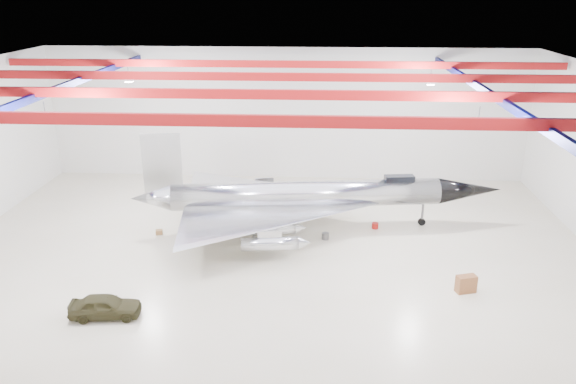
{
  "coord_description": "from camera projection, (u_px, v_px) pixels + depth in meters",
  "views": [
    {
      "loc": [
        2.91,
        -31.23,
        15.48
      ],
      "look_at": [
        0.94,
        2.0,
        3.33
      ],
      "focal_mm": 35.0,
      "sensor_mm": 36.0,
      "label": 1
    }
  ],
  "objects": [
    {
      "name": "wall_back",
      "position": [
        286.0,
        114.0,
        46.94
      ],
      "size": [
        40.0,
        0.0,
        40.0
      ],
      "primitive_type": "plane",
      "rotation": [
        1.57,
        0.0,
        0.0
      ],
      "color": "silver",
      "rests_on": "floor"
    },
    {
      "name": "crate_ply",
      "position": [
        159.0,
        232.0,
        37.36
      ],
      "size": [
        0.52,
        0.45,
        0.31
      ],
      "primitive_type": "cube",
      "rotation": [
        0.0,
        0.0,
        0.24
      ],
      "color": "olive",
      "rests_on": "floor"
    },
    {
      "name": "jet_aircraft",
      "position": [
        306.0,
        198.0,
        37.54
      ],
      "size": [
        25.0,
        16.02,
        6.83
      ],
      "rotation": [
        0.0,
        0.0,
        0.13
      ],
      "color": "silver",
      "rests_on": "floor"
    },
    {
      "name": "ceiling",
      "position": [
        269.0,
        74.0,
        30.98
      ],
      "size": [
        40.0,
        40.0,
        0.0
      ],
      "primitive_type": "plane",
      "rotation": [
        3.14,
        0.0,
        0.0
      ],
      "color": "#0A0F38",
      "rests_on": "wall_back"
    },
    {
      "name": "parts_bin",
      "position": [
        289.0,
        204.0,
        42.0
      ],
      "size": [
        0.64,
        0.53,
        0.43
      ],
      "primitive_type": "cube",
      "rotation": [
        0.0,
        0.0,
        -0.07
      ],
      "color": "olive",
      "rests_on": "floor"
    },
    {
      "name": "tool_chest",
      "position": [
        375.0,
        226.0,
        38.28
      ],
      "size": [
        0.49,
        0.49,
        0.4
      ],
      "primitive_type": "cylinder",
      "rotation": [
        0.0,
        0.0,
        -0.11
      ],
      "color": "#A61410",
      "rests_on": "floor"
    },
    {
      "name": "ceiling_structure",
      "position": [
        269.0,
        86.0,
        31.22
      ],
      "size": [
        39.5,
        29.5,
        1.08
      ],
      "color": "maroon",
      "rests_on": "ceiling"
    },
    {
      "name": "desk",
      "position": [
        466.0,
        284.0,
        30.17
      ],
      "size": [
        1.17,
        0.81,
        0.97
      ],
      "primitive_type": "cube",
      "rotation": [
        0.0,
        0.0,
        0.29
      ],
      "color": "brown",
      "rests_on": "floor"
    },
    {
      "name": "toolbox_red",
      "position": [
        270.0,
        208.0,
        41.44
      ],
      "size": [
        0.48,
        0.42,
        0.29
      ],
      "primitive_type": "cube",
      "rotation": [
        0.0,
        0.0,
        0.28
      ],
      "color": "#A61410",
      "rests_on": "floor"
    },
    {
      "name": "floor",
      "position": [
        271.0,
        253.0,
        34.75
      ],
      "size": [
        40.0,
        40.0,
        0.0
      ],
      "primitive_type": "plane",
      "color": "beige",
      "rests_on": "ground"
    },
    {
      "name": "jeep",
      "position": [
        105.0,
        306.0,
        27.85
      ],
      "size": [
        3.65,
        1.82,
        1.19
      ],
      "primitive_type": "imported",
      "rotation": [
        0.0,
        0.0,
        1.69
      ],
      "color": "#333019",
      "rests_on": "floor"
    },
    {
      "name": "engine_drum",
      "position": [
        325.0,
        236.0,
        36.64
      ],
      "size": [
        0.58,
        0.58,
        0.42
      ],
      "primitive_type": "cylinder",
      "rotation": [
        0.0,
        0.0,
        0.29
      ],
      "color": "#59595B",
      "rests_on": "floor"
    },
    {
      "name": "spares_box",
      "position": [
        325.0,
        209.0,
        41.29
      ],
      "size": [
        0.49,
        0.49,
        0.36
      ],
      "primitive_type": "cylinder",
      "rotation": [
        0.0,
        0.0,
        -0.24
      ],
      "color": "#59595B",
      "rests_on": "floor"
    }
  ]
}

